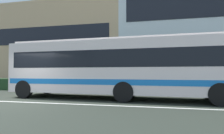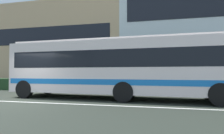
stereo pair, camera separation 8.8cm
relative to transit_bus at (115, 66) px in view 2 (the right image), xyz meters
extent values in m
plane|color=#282E26|center=(-4.29, -2.21, -1.78)|extent=(160.00, 160.00, 0.00)
cube|color=silver|center=(-4.29, -2.21, -1.77)|extent=(60.00, 0.16, 0.01)
cube|color=#254825|center=(-4.06, 3.50, -1.31)|extent=(23.20, 1.10, 0.93)
cube|color=tan|center=(-13.22, 12.79, 2.98)|extent=(23.67, 8.88, 9.52)
cube|color=black|center=(-13.22, 8.32, 3.74)|extent=(21.78, 0.04, 1.90)
cube|color=silver|center=(8.54, 12.79, 4.92)|extent=(19.83, 8.88, 13.39)
cube|color=silver|center=(0.00, 0.00, -0.05)|extent=(11.99, 2.96, 2.75)
cube|color=black|center=(0.00, 0.00, 0.36)|extent=(11.27, 2.95, 0.88)
cube|color=blue|center=(0.00, 0.00, -0.81)|extent=(11.75, 2.98, 0.28)
cube|color=silver|center=(0.00, 0.00, 1.39)|extent=(11.49, 2.55, 0.12)
cube|color=black|center=(-5.95, 0.25, 0.36)|extent=(0.12, 2.07, 0.97)
cylinder|color=black|center=(-4.99, -0.93, -1.28)|extent=(1.01, 0.32, 1.00)
cylinder|color=black|center=(-4.90, 1.34, -1.28)|extent=(1.01, 0.32, 1.00)
cylinder|color=black|center=(0.69, -1.16, -1.28)|extent=(1.01, 0.32, 1.00)
cylinder|color=black|center=(0.79, 1.10, -1.28)|extent=(1.01, 0.32, 1.00)
cylinder|color=black|center=(4.89, -1.34, -1.28)|extent=(1.01, 0.32, 1.00)
cylinder|color=black|center=(4.99, 0.93, -1.28)|extent=(1.01, 0.32, 1.00)
camera|label=1|loc=(2.22, -10.38, -0.34)|focal=30.85mm
camera|label=2|loc=(2.31, -10.36, -0.34)|focal=30.85mm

